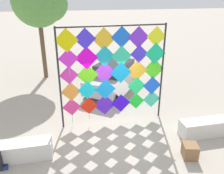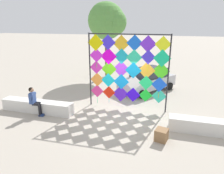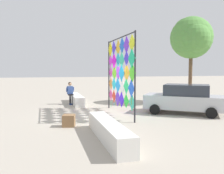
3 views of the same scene
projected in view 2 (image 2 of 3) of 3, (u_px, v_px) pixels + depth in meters
The scene contains 8 objects.
ground at pixel (120, 116), 9.99m from camera, with size 120.00×120.00×0.00m, color #ADA393.
plaza_ledge_left at pixel (38, 106), 10.41m from camera, with size 3.77×0.59×0.59m, color silver.
plaza_ledge_right at pixel (217, 128), 8.33m from camera, with size 3.77×0.59×0.59m, color silver.
kite_display_rack at pixel (128, 67), 10.28m from camera, with size 4.13×0.13×3.85m.
seated_vendor at pixel (34, 99), 9.84m from camera, with size 0.65×0.54×1.43m.
parked_car at pixel (148, 79), 13.51m from camera, with size 3.63×4.05×1.49m.
cardboard_box_large at pixel (161, 135), 7.92m from camera, with size 0.45×0.47×0.46m, color olive.
tree_broadleaf at pixel (107, 20), 15.81m from camera, with size 3.04×2.84×5.83m.
Camera 2 is at (2.02, -8.86, 4.39)m, focal length 33.11 mm.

